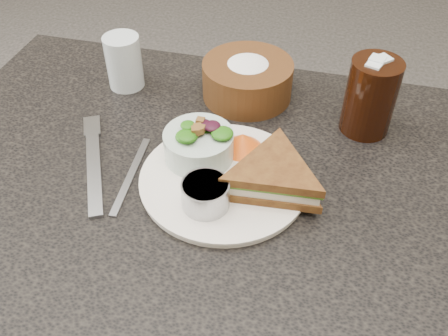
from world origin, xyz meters
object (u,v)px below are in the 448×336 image
object	(u,v)px
dressing_ramekin	(206,194)
sandwich	(273,176)
water_glass	(124,62)
cola_glass	(371,94)
dining_table	(217,311)
dinner_plate	(224,180)
bread_basket	(248,74)
salad_bowl	(199,141)

from	to	relation	value
dressing_ramekin	sandwich	bearing A→B (deg)	33.96
water_glass	dressing_ramekin	bearing A→B (deg)	-49.40
dressing_ramekin	cola_glass	size ratio (longest dim) A/B	0.49
dining_table	dressing_ramekin	distance (m)	0.41
cola_glass	dinner_plate	bearing A→B (deg)	-136.64
dining_table	bread_basket	xyz separation A→B (m)	(-0.00, 0.24, 0.42)
dining_table	water_glass	bearing A→B (deg)	137.24
sandwich	water_glass	size ratio (longest dim) A/B	1.70
sandwich	bread_basket	world-z (taller)	bread_basket
salad_bowl	dressing_ramekin	distance (m)	0.10
cola_glass	sandwich	bearing A→B (deg)	-123.15
dinner_plate	bread_basket	xyz separation A→B (m)	(-0.02, 0.23, 0.04)
dinner_plate	cola_glass	distance (m)	0.28
sandwich	cola_glass	xyz separation A→B (m)	(0.12, 0.19, 0.04)
dinner_plate	bread_basket	size ratio (longest dim) A/B	1.55
bread_basket	dressing_ramekin	bearing A→B (deg)	-89.19
dressing_ramekin	water_glass	size ratio (longest dim) A/B	0.69
bread_basket	water_glass	xyz separation A→B (m)	(-0.23, -0.02, 0.00)
dinner_plate	water_glass	distance (m)	0.33
dining_table	bread_basket	bearing A→B (deg)	90.38
dinner_plate	sandwich	world-z (taller)	sandwich
dressing_ramekin	bread_basket	xyz separation A→B (m)	(-0.00, 0.29, 0.01)
sandwich	water_glass	world-z (taller)	water_glass
sandwich	dressing_ramekin	bearing A→B (deg)	-150.55
cola_glass	dressing_ramekin	bearing A→B (deg)	-130.26
dining_table	dressing_ramekin	bearing A→B (deg)	-87.49
dressing_ramekin	water_glass	bearing A→B (deg)	130.60
salad_bowl	sandwich	bearing A→B (deg)	-17.31
cola_glass	water_glass	size ratio (longest dim) A/B	1.41
cola_glass	water_glass	world-z (taller)	cola_glass
sandwich	salad_bowl	xyz separation A→B (m)	(-0.12, 0.04, 0.01)
dinner_plate	cola_glass	bearing A→B (deg)	43.36
sandwich	water_glass	bearing A→B (deg)	141.62
water_glass	cola_glass	bearing A→B (deg)	-3.05
dinner_plate	dining_table	bearing A→B (deg)	-173.22
dinner_plate	sandwich	distance (m)	0.08
dining_table	dinner_plate	xyz separation A→B (m)	(0.01, 0.00, 0.38)
dining_table	cola_glass	world-z (taller)	cola_glass
salad_bowl	dressing_ramekin	world-z (taller)	salad_bowl
cola_glass	salad_bowl	bearing A→B (deg)	-148.57
sandwich	bread_basket	distance (m)	0.25
dining_table	dressing_ramekin	size ratio (longest dim) A/B	14.56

